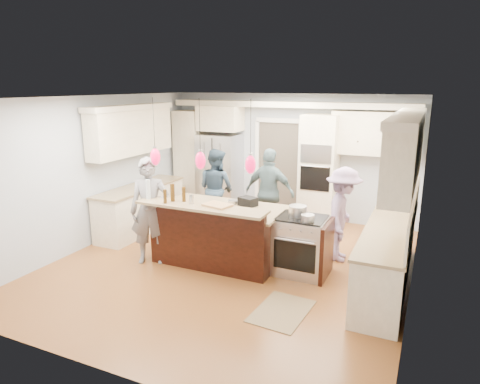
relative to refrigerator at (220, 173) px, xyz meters
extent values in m
plane|color=#976029|center=(1.55, -2.64, -0.90)|extent=(6.00, 6.00, 0.00)
cube|color=#B2BCC6|center=(1.55, 0.36, 0.45)|extent=(5.50, 0.04, 2.70)
cube|color=#B2BCC6|center=(1.55, -5.64, 0.45)|extent=(5.50, 0.04, 2.70)
cube|color=#B2BCC6|center=(-1.20, -2.64, 0.45)|extent=(0.04, 6.00, 2.70)
cube|color=#B2BCC6|center=(4.30, -2.64, 0.45)|extent=(0.04, 6.00, 2.70)
cube|color=white|center=(1.55, -2.64, 1.80)|extent=(5.50, 6.00, 0.04)
cube|color=#B7B7BC|center=(0.00, 0.00, 0.00)|extent=(0.90, 0.70, 1.80)
cube|color=#FBECCB|center=(2.30, 0.03, 0.25)|extent=(0.72, 0.64, 2.30)
cube|color=black|center=(2.30, -0.30, 0.65)|extent=(0.60, 0.02, 0.35)
cube|color=black|center=(2.30, -0.30, 0.15)|extent=(0.60, 0.02, 0.50)
cylinder|color=#B7B7BC|center=(2.30, -0.33, 0.40)|extent=(0.55, 0.02, 0.02)
cube|color=#FBECCB|center=(-0.80, 0.06, 0.25)|extent=(0.60, 0.58, 2.30)
cube|color=#FBECCB|center=(0.00, 0.06, 1.25)|extent=(0.95, 0.58, 0.55)
cube|color=#FBECCB|center=(3.35, 0.18, 1.05)|extent=(1.70, 0.35, 0.85)
cube|color=beige|center=(1.55, 0.16, 1.58)|extent=(5.30, 0.38, 0.12)
cube|color=#4C443A|center=(1.30, 0.35, 0.15)|extent=(0.90, 0.06, 2.10)
cube|color=white|center=(1.30, 0.31, 1.23)|extent=(1.04, 0.06, 0.10)
cube|color=#FBECCB|center=(3.95, -2.34, -0.46)|extent=(0.60, 3.00, 0.88)
cube|color=tan|center=(3.95, -2.34, 0.00)|extent=(0.64, 3.05, 0.04)
cube|color=#FBECCB|center=(4.07, -2.34, 1.08)|extent=(0.35, 3.00, 0.85)
cube|color=beige|center=(4.06, -2.34, 1.56)|extent=(0.37, 3.10, 0.10)
cube|color=#FBECCB|center=(-0.85, -1.84, -0.46)|extent=(0.60, 2.20, 0.88)
cube|color=tan|center=(-0.85, -1.84, 0.00)|extent=(0.64, 2.25, 0.04)
cube|color=#FBECCB|center=(-0.97, -1.84, 1.08)|extent=(0.35, 2.20, 0.85)
cube|color=beige|center=(-0.96, -1.84, 1.56)|extent=(0.37, 2.30, 0.10)
cube|color=black|center=(1.30, -2.49, -0.46)|extent=(2.00, 1.00, 0.88)
cube|color=tan|center=(1.30, -2.49, 0.00)|extent=(2.10, 1.10, 0.04)
cube|color=black|center=(1.30, -3.05, -0.36)|extent=(2.00, 0.12, 1.08)
cube|color=tan|center=(1.30, -3.19, 0.20)|extent=(2.10, 0.42, 0.04)
cube|color=black|center=(1.68, -2.26, 0.09)|extent=(0.33, 0.30, 0.15)
cube|color=#B7B7BC|center=(2.68, -2.49, -0.45)|extent=(0.76, 0.66, 0.90)
cube|color=black|center=(2.68, -2.83, -0.50)|extent=(0.65, 0.01, 0.45)
cube|color=black|center=(2.68, -2.49, 0.01)|extent=(0.72, 0.59, 0.02)
cube|color=black|center=(3.09, -2.49, -0.46)|extent=(0.06, 0.71, 0.88)
cylinder|color=black|center=(0.50, -3.15, 1.43)|extent=(0.01, 0.01, 0.75)
ellipsoid|color=#E90D43|center=(0.50, -3.15, 0.90)|extent=(0.15, 0.15, 0.26)
cylinder|color=black|center=(1.30, -3.15, 1.43)|extent=(0.01, 0.01, 0.75)
ellipsoid|color=#E90D43|center=(1.30, -3.15, 0.90)|extent=(0.15, 0.15, 0.26)
cylinder|color=black|center=(2.10, -3.15, 1.43)|extent=(0.01, 0.01, 0.75)
ellipsoid|color=#E90D43|center=(2.10, -3.15, 0.90)|extent=(0.15, 0.15, 0.26)
imported|color=slate|center=(0.30, -3.09, -0.02)|extent=(0.76, 0.65, 1.76)
imported|color=#273B4D|center=(0.45, -1.04, -0.08)|extent=(0.93, 0.81, 1.64)
imported|color=slate|center=(1.61, -1.04, -0.04)|extent=(1.02, 0.47, 1.71)
imported|color=gray|center=(3.15, -1.69, -0.11)|extent=(0.67, 1.07, 1.59)
cube|color=olive|center=(2.81, -3.75, -0.89)|extent=(0.71, 0.98, 0.01)
cylinder|color=silver|center=(0.35, -3.18, 0.38)|extent=(0.09, 0.09, 0.31)
cylinder|color=#452C0C|center=(0.79, -3.15, 0.36)|extent=(0.09, 0.09, 0.28)
cylinder|color=#452C0C|center=(0.74, -3.29, 0.33)|extent=(0.06, 0.06, 0.22)
cylinder|color=#452C0C|center=(0.95, -3.09, 0.34)|extent=(0.07, 0.07, 0.23)
cylinder|color=#B7B7BC|center=(1.13, -3.15, 0.29)|extent=(0.10, 0.10, 0.14)
cube|color=tan|center=(1.55, -3.11, 0.24)|extent=(0.45, 0.37, 0.03)
cylinder|color=#B7B7BC|center=(2.60, -2.46, 0.10)|extent=(0.27, 0.27, 0.16)
cylinder|color=#B7B7BC|center=(2.81, -2.65, 0.07)|extent=(0.20, 0.20, 0.10)
camera|label=1|loc=(4.39, -8.57, 1.99)|focal=32.00mm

